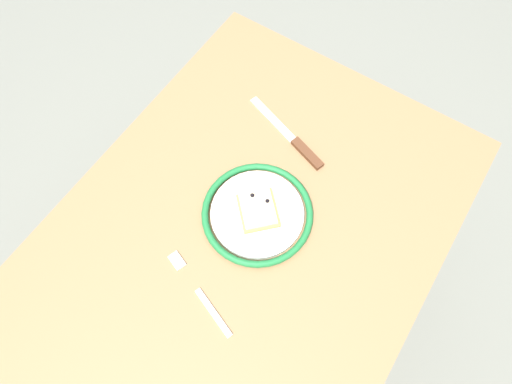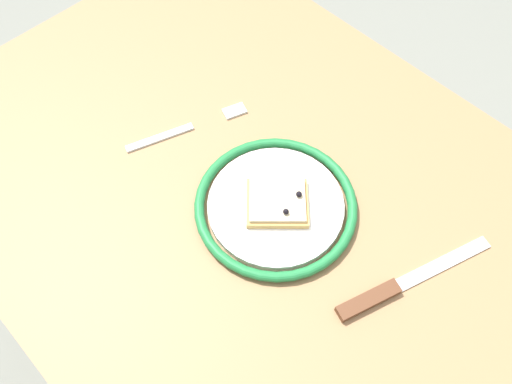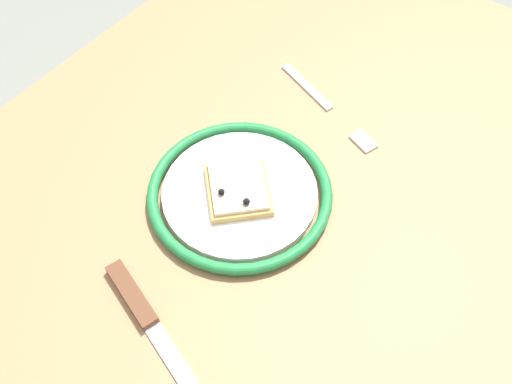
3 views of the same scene
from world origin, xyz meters
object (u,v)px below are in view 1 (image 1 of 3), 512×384
(plate, at_px, (255,212))
(fork, at_px, (199,292))
(pizza_slice_near, at_px, (256,209))
(knife, at_px, (298,144))
(dining_table, at_px, (243,252))

(plate, distance_m, fork, 0.20)
(pizza_slice_near, distance_m, knife, 0.19)
(plate, bearing_deg, knife, 3.77)
(knife, distance_m, fork, 0.39)
(dining_table, height_order, pizza_slice_near, pizza_slice_near)
(knife, bearing_deg, plate, -176.23)
(knife, bearing_deg, fork, -178.19)
(dining_table, bearing_deg, plate, 4.44)
(pizza_slice_near, relative_size, knife, 0.49)
(plate, relative_size, pizza_slice_near, 2.02)
(plate, height_order, pizza_slice_near, pizza_slice_near)
(fork, bearing_deg, plate, -0.10)
(dining_table, height_order, fork, fork)
(plate, distance_m, knife, 0.19)
(dining_table, distance_m, knife, 0.27)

